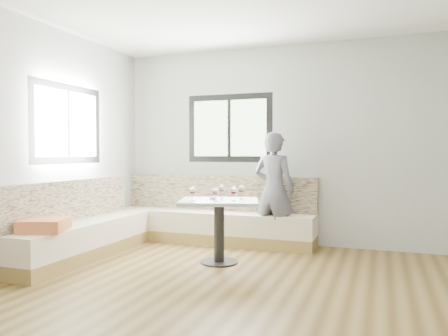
% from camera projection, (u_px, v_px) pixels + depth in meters
% --- Properties ---
extents(room, '(5.01, 5.01, 2.81)m').
position_uv_depth(room, '(227.00, 139.00, 3.87)').
color(room, brown).
rests_on(room, ground).
extents(banquette, '(2.90, 2.80, 0.95)m').
position_uv_depth(banquette, '(159.00, 224.00, 5.87)').
color(banquette, olive).
rests_on(banquette, ground).
extents(table, '(1.07, 0.93, 0.74)m').
position_uv_depth(table, '(219.00, 216.00, 5.09)').
color(table, black).
rests_on(table, ground).
extents(person, '(0.64, 0.49, 1.57)m').
position_uv_depth(person, '(274.00, 190.00, 5.85)').
color(person, '#5A5863').
rests_on(person, ground).
extents(olive_ramekin, '(0.09, 0.09, 0.04)m').
position_uv_depth(olive_ramekin, '(213.00, 198.00, 5.09)').
color(olive_ramekin, white).
rests_on(olive_ramekin, table).
extents(wine_glass_a, '(0.07, 0.07, 0.17)m').
position_uv_depth(wine_glass_a, '(192.00, 191.00, 4.95)').
color(wine_glass_a, white).
rests_on(wine_glass_a, table).
extents(wine_glass_b, '(0.07, 0.07, 0.17)m').
position_uv_depth(wine_glass_b, '(215.00, 191.00, 4.87)').
color(wine_glass_b, white).
rests_on(wine_glass_b, table).
extents(wine_glass_c, '(0.07, 0.07, 0.17)m').
position_uv_depth(wine_glass_c, '(234.00, 191.00, 4.94)').
color(wine_glass_c, white).
rests_on(wine_glass_c, table).
extents(wine_glass_d, '(0.07, 0.07, 0.17)m').
position_uv_depth(wine_glass_d, '(222.00, 189.00, 5.21)').
color(wine_glass_d, white).
rests_on(wine_glass_d, table).
extents(wine_glass_e, '(0.07, 0.07, 0.17)m').
position_uv_depth(wine_glass_e, '(241.00, 189.00, 5.14)').
color(wine_glass_e, white).
rests_on(wine_glass_e, table).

